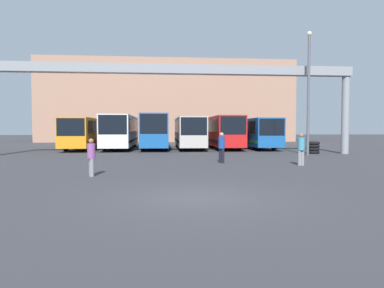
% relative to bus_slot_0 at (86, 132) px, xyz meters
% --- Properties ---
extents(ground_plane, '(200.00, 200.00, 0.00)m').
position_rel_bus_slot_0_xyz_m(ground_plane, '(8.45, -24.45, -1.71)').
color(ground_plane, '#38383D').
extents(building_backdrop, '(38.71, 12.00, 12.43)m').
position_rel_bus_slot_0_xyz_m(building_backdrop, '(8.45, 22.14, 4.50)').
color(building_backdrop, tan).
rests_on(building_backdrop, ground).
extents(overhead_gantry, '(27.69, 0.80, 6.85)m').
position_rel_bus_slot_0_xyz_m(overhead_gantry, '(8.45, -8.25, 4.02)').
color(overhead_gantry, gray).
rests_on(overhead_gantry, ground).
extents(bus_slot_0, '(2.49, 11.14, 2.97)m').
position_rel_bus_slot_0_xyz_m(bus_slot_0, '(0.00, 0.00, 0.00)').
color(bus_slot_0, orange).
rests_on(bus_slot_0, ground).
extents(bus_slot_1, '(2.58, 11.80, 3.24)m').
position_rel_bus_slot_0_xyz_m(bus_slot_1, '(3.38, 0.33, 0.15)').
color(bus_slot_1, silver).
rests_on(bus_slot_1, ground).
extents(bus_slot_2, '(2.51, 12.05, 3.34)m').
position_rel_bus_slot_0_xyz_m(bus_slot_2, '(6.76, 0.45, 0.21)').
color(bus_slot_2, '#1959A5').
rests_on(bus_slot_2, ground).
extents(bus_slot_3, '(2.46, 10.64, 3.07)m').
position_rel_bus_slot_0_xyz_m(bus_slot_3, '(10.15, -0.25, 0.05)').
color(bus_slot_3, beige).
rests_on(bus_slot_3, ground).
extents(bus_slot_4, '(2.48, 11.81, 3.18)m').
position_rel_bus_slot_0_xyz_m(bus_slot_4, '(13.53, 0.33, 0.12)').
color(bus_slot_4, red).
rests_on(bus_slot_4, ground).
extents(bus_slot_5, '(2.46, 11.65, 2.97)m').
position_rel_bus_slot_0_xyz_m(bus_slot_5, '(16.91, 0.25, -0.00)').
color(bus_slot_5, '#1959A5').
rests_on(bus_slot_5, ground).
extents(pedestrian_near_right, '(0.37, 0.37, 1.76)m').
position_rel_bus_slot_0_xyz_m(pedestrian_near_right, '(15.00, -16.32, -0.78)').
color(pedestrian_near_right, gray).
rests_on(pedestrian_near_right, ground).
extents(pedestrian_far_center, '(0.37, 0.37, 1.79)m').
position_rel_bus_slot_0_xyz_m(pedestrian_far_center, '(10.92, -14.56, -0.76)').
color(pedestrian_far_center, black).
rests_on(pedestrian_far_center, ground).
extents(pedestrian_mid_right, '(0.33, 0.33, 1.60)m').
position_rel_bus_slot_0_xyz_m(pedestrian_mid_right, '(4.45, -19.62, -0.86)').
color(pedestrian_mid_right, gray).
rests_on(pedestrian_mid_right, ground).
extents(tire_stack, '(1.04, 1.04, 0.96)m').
position_rel_bus_slot_0_xyz_m(tire_stack, '(19.60, -7.76, -1.23)').
color(tire_stack, black).
rests_on(tire_stack, ground).
extents(lamp_post, '(0.36, 0.36, 9.26)m').
position_rel_bus_slot_0_xyz_m(lamp_post, '(18.43, -9.39, 3.29)').
color(lamp_post, '#595B60').
rests_on(lamp_post, ground).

